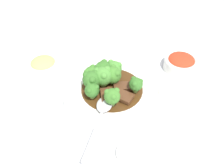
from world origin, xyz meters
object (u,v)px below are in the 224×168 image
object	(u,v)px
broccoli_floret_6	(92,79)
side_bowl_appetizer	(44,66)
broccoli_floret_2	(114,68)
beef_strip_1	(107,96)
broccoli_floret_7	(92,74)
serving_spoon	(103,109)
broccoli_floret_0	(103,76)
broccoli_floret_1	(103,69)
broccoli_floret_8	(92,90)
main_plate	(112,90)
side_bowl_kimchi	(181,63)
broccoli_floret_4	(112,75)
sauce_dish	(132,153)
broccoli_floret_5	(136,84)
beef_strip_2	(123,96)
broccoli_floret_3	(112,96)
beef_strip_0	(125,86)

from	to	relation	value
broccoli_floret_6	side_bowl_appetizer	world-z (taller)	broccoli_floret_6
broccoli_floret_2	beef_strip_1	bearing A→B (deg)	-23.44
broccoli_floret_7	serving_spoon	world-z (taller)	broccoli_floret_7
broccoli_floret_0	serving_spoon	world-z (taller)	broccoli_floret_0
broccoli_floret_1	broccoli_floret_8	distance (m)	0.08
main_plate	broccoli_floret_8	distance (m)	0.08
beef_strip_1	side_bowl_kimchi	bearing A→B (deg)	110.59
broccoli_floret_4	side_bowl_kimchi	world-z (taller)	broccoli_floret_4
broccoli_floret_8	serving_spoon	distance (m)	0.06
beef_strip_1	serving_spoon	distance (m)	0.05
broccoli_floret_4	broccoli_floret_7	xyz separation A→B (m)	(-0.02, -0.06, -0.00)
beef_strip_1	broccoli_floret_1	size ratio (longest dim) A/B	1.00
broccoli_floret_0	sauce_dish	xyz separation A→B (m)	(0.22, 0.03, -0.05)
broccoli_floret_8	side_bowl_appetizer	xyz separation A→B (m)	(-0.16, -0.13, -0.02)
broccoli_floret_5	broccoli_floret_6	xyz separation A→B (m)	(-0.04, -0.12, 0.01)
beef_strip_2	sauce_dish	size ratio (longest dim) A/B	0.92
broccoli_floret_7	broccoli_floret_0	bearing A→B (deg)	49.74
broccoli_floret_6	broccoli_floret_8	bearing A→B (deg)	-8.29
broccoli_floret_3	side_bowl_appetizer	distance (m)	0.26
broccoli_floret_4	sauce_dish	world-z (taller)	broccoli_floret_4
main_plate	side_bowl_kimchi	bearing A→B (deg)	104.32
beef_strip_0	broccoli_floret_6	distance (m)	0.10
broccoli_floret_0	broccoli_floret_4	bearing A→B (deg)	103.15
beef_strip_1	broccoli_floret_2	xyz separation A→B (m)	(-0.09, 0.04, 0.02)
broccoli_floret_6	serving_spoon	bearing A→B (deg)	9.53
broccoli_floret_8	side_bowl_kimchi	xyz separation A→B (m)	(-0.08, 0.29, -0.02)
beef_strip_1	broccoli_floret_1	xyz separation A→B (m)	(-0.08, 0.01, 0.03)
broccoli_floret_3	side_bowl_appetizer	bearing A→B (deg)	-138.15
beef_strip_0	beef_strip_2	xyz separation A→B (m)	(0.04, -0.01, 0.00)
broccoli_floret_0	serving_spoon	xyz separation A→B (m)	(0.09, -0.02, -0.03)
broccoli_floret_2	side_bowl_appetizer	xyz separation A→B (m)	(-0.08, -0.20, -0.02)
broccoli_floret_7	broccoli_floret_8	xyz separation A→B (m)	(0.06, -0.01, 0.00)
broccoli_floret_4	broccoli_floret_6	xyz separation A→B (m)	(0.01, -0.06, 0.01)
beef_strip_1	broccoli_floret_2	distance (m)	0.10
broccoli_floret_1	broccoli_floret_4	size ratio (longest dim) A/B	1.06
broccoli_floret_5	broccoli_floret_7	distance (m)	0.13
broccoli_floret_6	broccoli_floret_2	bearing A→B (deg)	121.24
broccoli_floret_7	broccoli_floret_8	bearing A→B (deg)	-9.35
broccoli_floret_7	side_bowl_appetizer	distance (m)	0.17
broccoli_floret_0	sauce_dish	world-z (taller)	broccoli_floret_0
beef_strip_1	sauce_dish	distance (m)	0.17
broccoli_floret_5	broccoli_floret_2	bearing A→B (deg)	-149.97
broccoli_floret_2	broccoli_floret_5	xyz separation A→B (m)	(0.08, 0.05, 0.00)
beef_strip_1	broccoli_floret_0	world-z (taller)	broccoli_floret_0
serving_spoon	sauce_dish	distance (m)	0.14
beef_strip_1	side_bowl_kimchi	xyz separation A→B (m)	(-0.10, 0.25, -0.00)
broccoli_floret_4	side_bowl_kimchi	distance (m)	0.23
serving_spoon	broccoli_floret_3	bearing A→B (deg)	118.39
beef_strip_1	broccoli_floret_8	distance (m)	0.05
main_plate	serving_spoon	distance (m)	0.09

